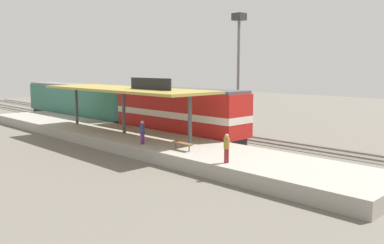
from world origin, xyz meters
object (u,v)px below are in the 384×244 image
object	(u,v)px
passenger_carriage_single	(77,102)
person_walking	(142,131)
freight_car	(175,109)
person_waiting	(227,147)
light_mast	(239,47)
platform_bench	(182,144)
locomotive	(178,113)

from	to	relation	value
passenger_carriage_single	person_walking	world-z (taller)	passenger_carriage_single
freight_car	person_waiting	bearing A→B (deg)	-123.70
light_mast	person_walking	size ratio (longest dim) A/B	6.84
platform_bench	freight_car	distance (m)	16.36
locomotive	person_walking	distance (m)	7.50
person_walking	light_mast	bearing A→B (deg)	11.69
person_waiting	light_mast	bearing A→B (deg)	37.28
light_mast	passenger_carriage_single	bearing A→B (deg)	112.90
freight_car	light_mast	size ratio (longest dim) A/B	1.03
passenger_carriage_single	freight_car	size ratio (longest dim) A/B	1.67
locomotive	light_mast	distance (m)	9.84
freight_car	person_waiting	distance (m)	20.38
person_walking	platform_bench	bearing A→B (deg)	-79.92
platform_bench	person_waiting	bearing A→B (deg)	-98.90
platform_bench	light_mast	xyz separation A→B (m)	(13.80, 6.54, 7.05)
light_mast	locomotive	bearing A→B (deg)	176.58
platform_bench	light_mast	size ratio (longest dim) A/B	0.15
platform_bench	locomotive	world-z (taller)	locomotive
locomotive	light_mast	bearing A→B (deg)	-3.42
locomotive	person_walking	size ratio (longest dim) A/B	8.44
platform_bench	passenger_carriage_single	xyz separation A→B (m)	(6.00, 25.00, 0.97)
person_waiting	person_walking	distance (m)	8.06
freight_car	light_mast	xyz separation A→B (m)	(3.20, -5.91, 6.43)
passenger_carriage_single	person_waiting	xyz separation A→B (m)	(-6.71, -29.51, -0.46)
passenger_carriage_single	person_walking	xyz separation A→B (m)	(-6.63, -21.45, -0.46)
locomotive	passenger_carriage_single	size ratio (longest dim) A/B	0.72
locomotive	person_waiting	world-z (taller)	locomotive
platform_bench	passenger_carriage_single	distance (m)	25.73
freight_car	light_mast	bearing A→B (deg)	-61.57
locomotive	person_walking	world-z (taller)	locomotive
freight_car	person_waiting	xyz separation A→B (m)	(-11.31, -16.95, -0.12)
passenger_carriage_single	freight_car	world-z (taller)	passenger_carriage_single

